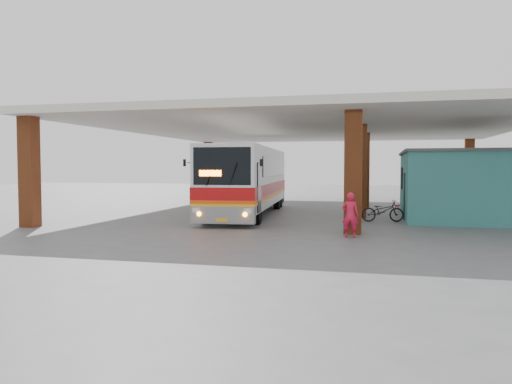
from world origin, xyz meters
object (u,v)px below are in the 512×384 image
Objects in this scene: coach_bus at (248,180)px; motorcycle at (383,211)px; pedestrian at (350,215)px; red_chair at (402,203)px.

coach_bus is 6.84m from motorcycle.
pedestrian is 11.61m from red_chair.
motorcycle is 2.08× the size of red_chair.
coach_bus is 8.86m from red_chair.
coach_bus is at bearing -49.90° from pedestrian.
red_chair is (7.55, 4.45, -1.34)m from coach_bus.
coach_bus is at bearing -128.58° from red_chair.
motorcycle is 1.19× the size of pedestrian.
motorcycle reaches higher than red_chair.
coach_bus reaches higher than motorcycle.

